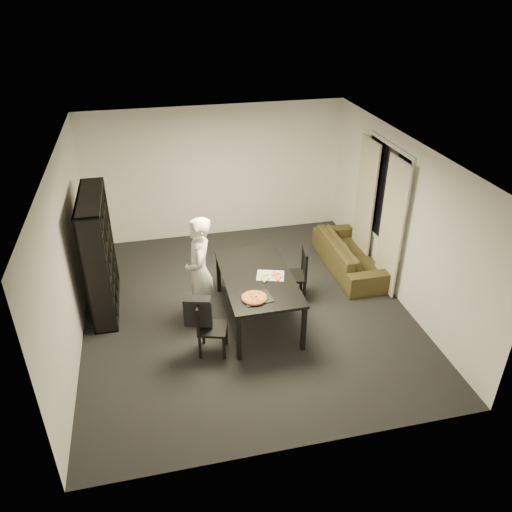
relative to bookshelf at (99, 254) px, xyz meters
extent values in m
cube|color=black|center=(2.16, -0.60, -0.95)|extent=(5.00, 5.50, 0.01)
cube|color=white|center=(2.16, -0.60, 1.65)|extent=(5.00, 5.50, 0.01)
cube|color=white|center=(2.16, 2.15, 0.35)|extent=(5.00, 0.01, 2.60)
cube|color=white|center=(2.16, -3.35, 0.35)|extent=(5.00, 0.01, 2.60)
cube|color=white|center=(-0.34, -0.60, 0.35)|extent=(0.01, 5.50, 2.60)
cube|color=white|center=(4.66, -0.60, 0.35)|extent=(0.01, 5.50, 2.60)
cube|color=black|center=(4.64, 0.00, 0.55)|extent=(0.02, 1.40, 1.60)
cube|color=white|center=(4.64, 0.00, 0.55)|extent=(0.03, 1.52, 1.72)
cube|color=beige|center=(4.56, -0.52, 0.20)|extent=(0.03, 0.70, 2.25)
cube|color=beige|center=(4.56, 0.52, 0.20)|extent=(0.03, 0.70, 2.25)
cube|color=black|center=(0.00, 0.00, 0.00)|extent=(0.35, 1.50, 1.90)
cube|color=black|center=(2.28, -0.87, -0.20)|extent=(1.02, 1.84, 0.04)
cube|color=black|center=(1.82, -1.74, -0.59)|extent=(0.06, 0.06, 0.73)
cube|color=black|center=(2.74, -1.74, -0.59)|extent=(0.06, 0.06, 0.73)
cube|color=black|center=(1.82, 0.00, -0.59)|extent=(0.06, 0.06, 0.73)
cube|color=black|center=(2.74, 0.00, -0.59)|extent=(0.06, 0.06, 0.73)
cube|color=black|center=(1.50, -1.49, -0.56)|extent=(0.47, 0.47, 0.04)
cube|color=black|center=(1.33, -1.44, -0.33)|extent=(0.14, 0.38, 0.41)
cube|color=black|center=(1.33, -1.44, -0.14)|extent=(0.13, 0.36, 0.05)
cube|color=black|center=(1.61, -1.69, -0.76)|extent=(0.04, 0.04, 0.38)
cube|color=black|center=(1.70, -1.38, -0.76)|extent=(0.04, 0.04, 0.38)
cube|color=black|center=(1.30, -1.60, -0.76)|extent=(0.04, 0.04, 0.38)
cube|color=black|center=(1.39, -1.29, -0.76)|extent=(0.04, 0.04, 0.38)
cube|color=black|center=(2.95, -0.46, -0.53)|extent=(0.47, 0.47, 0.04)
cube|color=black|center=(3.14, -0.49, -0.29)|extent=(0.10, 0.41, 0.44)
cube|color=black|center=(3.14, -0.49, -0.08)|extent=(0.09, 0.39, 0.05)
cube|color=black|center=(2.80, -0.26, -0.75)|extent=(0.04, 0.04, 0.40)
cube|color=black|center=(2.75, -0.61, -0.75)|extent=(0.04, 0.04, 0.40)
cube|color=black|center=(3.15, -0.31, -0.75)|extent=(0.04, 0.04, 0.40)
cube|color=black|center=(3.10, -0.66, -0.75)|extent=(0.04, 0.04, 0.40)
cube|color=black|center=(1.31, -1.44, -0.31)|extent=(0.39, 0.17, 0.41)
cube|color=black|center=(1.31, -1.44, -0.08)|extent=(0.40, 0.25, 0.05)
imported|color=white|center=(1.44, -0.71, -0.09)|extent=(0.47, 0.66, 1.72)
cube|color=black|center=(2.14, -1.44, -0.18)|extent=(0.44, 0.37, 0.01)
cylinder|color=#AB5F31|center=(2.10, -1.45, -0.16)|extent=(0.35, 0.35, 0.02)
cylinder|color=gold|center=(2.10, -1.45, -0.14)|extent=(0.31, 0.31, 0.01)
cube|color=silver|center=(2.47, -0.91, -0.18)|extent=(0.47, 0.40, 0.01)
imported|color=#392A17|center=(4.23, 0.22, -0.67)|extent=(0.76, 1.95, 0.57)
camera|label=1|loc=(0.86, -6.98, 3.74)|focal=35.00mm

